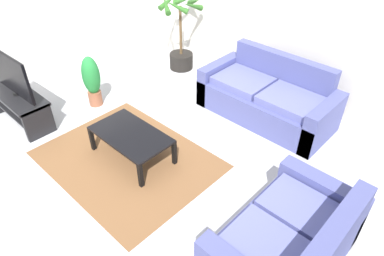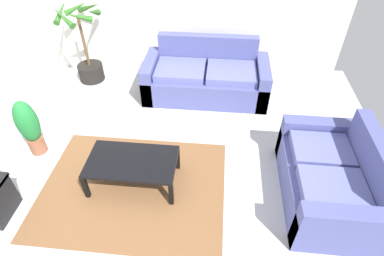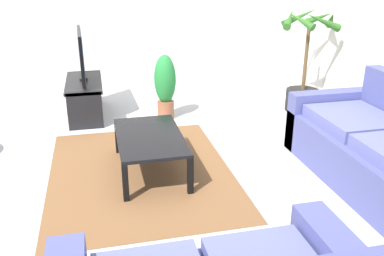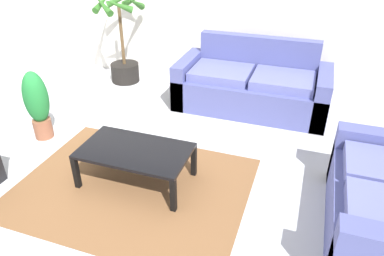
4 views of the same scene
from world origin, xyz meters
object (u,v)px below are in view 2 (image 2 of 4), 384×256
(potted_plant_small, at_px, (29,126))
(coffee_table, at_px, (132,163))
(couch_main, at_px, (206,79))
(couch_loveseat, at_px, (329,180))
(potted_palm, at_px, (87,53))

(potted_plant_small, bearing_deg, coffee_table, -15.45)
(couch_main, distance_m, couch_loveseat, 2.51)
(coffee_table, bearing_deg, couch_main, 69.66)
(couch_loveseat, xyz_separation_m, potted_palm, (-3.60, 2.26, 0.22))
(couch_main, height_order, potted_palm, potted_palm)
(coffee_table, xyz_separation_m, potted_plant_small, (-1.43, 0.40, 0.12))
(coffee_table, bearing_deg, potted_palm, 120.61)
(couch_loveseat, height_order, coffee_table, couch_loveseat)
(couch_main, height_order, potted_plant_small, couch_main)
(potted_palm, bearing_deg, potted_plant_small, -92.94)
(couch_loveseat, height_order, potted_plant_small, couch_loveseat)
(couch_loveseat, bearing_deg, potted_palm, 147.89)
(couch_loveseat, distance_m, potted_palm, 4.25)
(couch_main, height_order, couch_loveseat, same)
(coffee_table, distance_m, potted_palm, 2.63)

